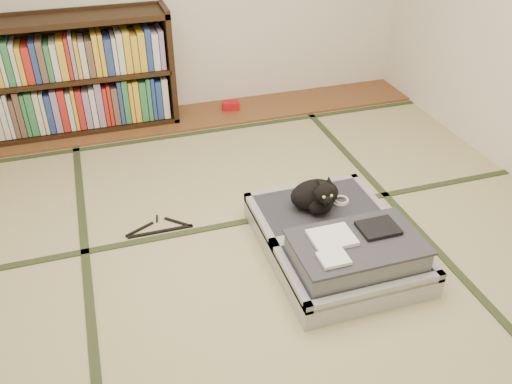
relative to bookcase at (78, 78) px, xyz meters
name	(u,v)px	position (x,y,z in m)	size (l,w,h in m)	color
floor	(266,261)	(0.89, -2.07, -0.45)	(4.50, 4.50, 0.00)	tan
wood_strip	(193,117)	(0.89, -0.07, -0.44)	(4.00, 0.50, 0.02)	brown
red_item	(231,106)	(1.24, -0.04, -0.40)	(0.15, 0.09, 0.07)	#AD0D16
room_shell	(270,3)	(0.89, -2.07, 1.01)	(4.50, 4.50, 4.50)	white
tatami_borders	(242,213)	(0.89, -1.57, -0.45)	(4.00, 4.50, 0.01)	#2D381E
bookcase	(78,78)	(0.00, 0.00, 0.00)	(1.51, 0.34, 0.97)	black
suitcase	(338,243)	(1.29, -2.16, -0.34)	(0.79, 1.05, 0.31)	#A4A4A8
cat	(317,196)	(1.28, -1.87, -0.20)	(0.35, 0.35, 0.28)	black
cable_coil	(341,200)	(1.46, -1.84, -0.29)	(0.11, 0.11, 0.03)	white
hanger	(160,228)	(0.35, -1.58, -0.44)	(0.42, 0.19, 0.01)	black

